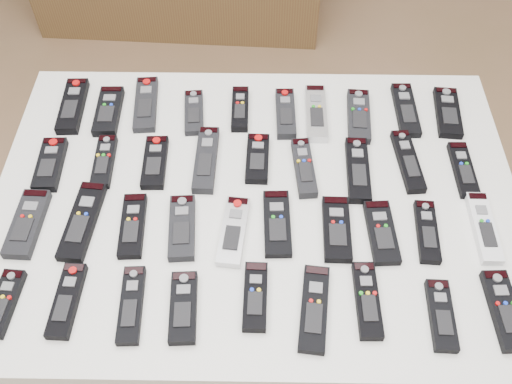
{
  "coord_description": "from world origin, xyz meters",
  "views": [
    {
      "loc": [
        0.06,
        -0.79,
        1.86
      ],
      "look_at": [
        0.04,
        0.02,
        0.8
      ],
      "focal_mm": 40.0,
      "sensor_mm": 36.0,
      "label": 1
    }
  ],
  "objects_px": {
    "remote_4": "(240,109)",
    "remote_33": "(255,296)",
    "remote_25": "(337,229)",
    "remote_36": "(441,315)",
    "remote_11": "(104,161)",
    "remote_23": "(233,231)",
    "remote_27": "(427,232)",
    "remote_7": "(359,116)",
    "remote_28": "(484,228)",
    "remote_0": "(73,106)",
    "remote_31": "(131,305)",
    "remote_13": "(206,159)",
    "remote_5": "(286,114)",
    "remote_9": "(448,113)",
    "remote_22": "(182,228)",
    "remote_26": "(382,232)",
    "remote_20": "(82,221)",
    "remote_2": "(146,104)",
    "remote_34": "(314,308)",
    "remote_8": "(406,110)",
    "remote_30": "(67,300)",
    "remote_6": "(316,113)",
    "remote_24": "(277,223)",
    "remote_1": "(109,111)",
    "remote_16": "(358,170)",
    "table": "(256,211)",
    "remote_21": "(133,226)",
    "remote_29": "(4,303)",
    "remote_14": "(257,159)",
    "remote_35": "(367,300)",
    "remote_18": "(463,170)",
    "remote_32": "(183,307)",
    "remote_19": "(27,223)",
    "remote_17": "(408,161)",
    "remote_37": "(504,310)",
    "remote_10": "(50,164)"
  },
  "relations": [
    {
      "from": "remote_7",
      "to": "remote_31",
      "type": "xyz_separation_m",
      "value": [
        -0.52,
        -0.55,
        -0.0
      ]
    },
    {
      "from": "remote_24",
      "to": "remote_29",
      "type": "xyz_separation_m",
      "value": [
        -0.56,
        -0.21,
        0.0
      ]
    },
    {
      "from": "remote_4",
      "to": "remote_33",
      "type": "distance_m",
      "value": 0.55
    },
    {
      "from": "remote_25",
      "to": "remote_26",
      "type": "distance_m",
      "value": 0.1
    },
    {
      "from": "remote_35",
      "to": "remote_14",
      "type": "bearing_deg",
      "value": 120.46
    },
    {
      "from": "remote_9",
      "to": "remote_25",
      "type": "relative_size",
      "value": 1.04
    },
    {
      "from": "remote_0",
      "to": "remote_35",
      "type": "bearing_deg",
      "value": -39.56
    },
    {
      "from": "remote_20",
      "to": "remote_30",
      "type": "relative_size",
      "value": 1.26
    },
    {
      "from": "remote_18",
      "to": "remote_21",
      "type": "distance_m",
      "value": 0.8
    },
    {
      "from": "remote_30",
      "to": "remote_37",
      "type": "relative_size",
      "value": 0.95
    },
    {
      "from": "remote_30",
      "to": "remote_8",
      "type": "bearing_deg",
      "value": 38.38
    },
    {
      "from": "remote_4",
      "to": "remote_16",
      "type": "distance_m",
      "value": 0.36
    },
    {
      "from": "remote_4",
      "to": "remote_27",
      "type": "relative_size",
      "value": 0.95
    },
    {
      "from": "remote_25",
      "to": "remote_36",
      "type": "height_order",
      "value": "same"
    },
    {
      "from": "remote_16",
      "to": "remote_33",
      "type": "relative_size",
      "value": 1.27
    },
    {
      "from": "remote_7",
      "to": "remote_28",
      "type": "height_order",
      "value": "remote_7"
    },
    {
      "from": "remote_18",
      "to": "remote_16",
      "type": "bearing_deg",
      "value": -179.15
    },
    {
      "from": "remote_34",
      "to": "remote_36",
      "type": "xyz_separation_m",
      "value": [
        0.26,
        -0.01,
        0.0
      ]
    },
    {
      "from": "remote_30",
      "to": "remote_25",
      "type": "bearing_deg",
      "value": 20.32
    },
    {
      "from": "remote_23",
      "to": "remote_26",
      "type": "bearing_deg",
      "value": 6.17
    },
    {
      "from": "remote_22",
      "to": "remote_28",
      "type": "height_order",
      "value": "remote_22"
    },
    {
      "from": "remote_32",
      "to": "remote_36",
      "type": "xyz_separation_m",
      "value": [
        0.53,
        -0.01,
        -0.0
      ]
    },
    {
      "from": "remote_13",
      "to": "remote_5",
      "type": "bearing_deg",
      "value": 40.62
    },
    {
      "from": "remote_4",
      "to": "remote_17",
      "type": "relative_size",
      "value": 0.8
    },
    {
      "from": "remote_9",
      "to": "remote_21",
      "type": "distance_m",
      "value": 0.87
    },
    {
      "from": "remote_8",
      "to": "remote_30",
      "type": "bearing_deg",
      "value": -144.63
    },
    {
      "from": "remote_9",
      "to": "remote_36",
      "type": "height_order",
      "value": "remote_36"
    },
    {
      "from": "remote_34",
      "to": "remote_36",
      "type": "distance_m",
      "value": 0.26
    },
    {
      "from": "remote_11",
      "to": "remote_23",
      "type": "height_order",
      "value": "remote_11"
    },
    {
      "from": "remote_22",
      "to": "remote_24",
      "type": "relative_size",
      "value": 0.96
    },
    {
      "from": "remote_2",
      "to": "remote_6",
      "type": "distance_m",
      "value": 0.46
    },
    {
      "from": "table",
      "to": "remote_28",
      "type": "bearing_deg",
      "value": -9.52
    },
    {
      "from": "remote_22",
      "to": "remote_30",
      "type": "xyz_separation_m",
      "value": [
        -0.22,
        -0.18,
        -0.0
      ]
    },
    {
      "from": "remote_9",
      "to": "remote_30",
      "type": "bearing_deg",
      "value": -142.89
    },
    {
      "from": "remote_1",
      "to": "remote_4",
      "type": "bearing_deg",
      "value": 1.14
    },
    {
      "from": "remote_19",
      "to": "remote_22",
      "type": "xyz_separation_m",
      "value": [
        0.35,
        -0.01,
        -0.0
      ]
    },
    {
      "from": "remote_17",
      "to": "remote_5",
      "type": "bearing_deg",
      "value": 146.67
    },
    {
      "from": "remote_26",
      "to": "remote_20",
      "type": "bearing_deg",
      "value": 175.12
    },
    {
      "from": "remote_11",
      "to": "remote_34",
      "type": "height_order",
      "value": "same"
    },
    {
      "from": "remote_17",
      "to": "remote_25",
      "type": "height_order",
      "value": "same"
    },
    {
      "from": "remote_23",
      "to": "remote_2",
      "type": "bearing_deg",
      "value": 127.75
    },
    {
      "from": "remote_10",
      "to": "remote_18",
      "type": "relative_size",
      "value": 0.95
    },
    {
      "from": "remote_9",
      "to": "remote_22",
      "type": "relative_size",
      "value": 1.05
    },
    {
      "from": "remote_7",
      "to": "remote_14",
      "type": "xyz_separation_m",
      "value": [
        -0.26,
        -0.15,
        -0.0
      ]
    },
    {
      "from": "remote_21",
      "to": "remote_29",
      "type": "height_order",
      "value": "same"
    },
    {
      "from": "remote_8",
      "to": "remote_28",
      "type": "bearing_deg",
      "value": -72.77
    },
    {
      "from": "remote_14",
      "to": "remote_26",
      "type": "height_order",
      "value": "remote_14"
    },
    {
      "from": "remote_4",
      "to": "remote_33",
      "type": "relative_size",
      "value": 1.01
    },
    {
      "from": "remote_11",
      "to": "remote_0",
      "type": "bearing_deg",
      "value": 119.63
    },
    {
      "from": "remote_19",
      "to": "remote_27",
      "type": "height_order",
      "value": "remote_19"
    }
  ]
}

